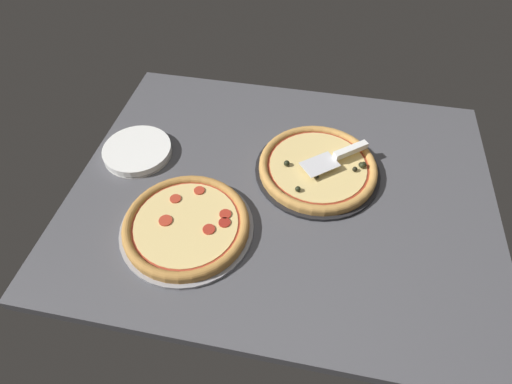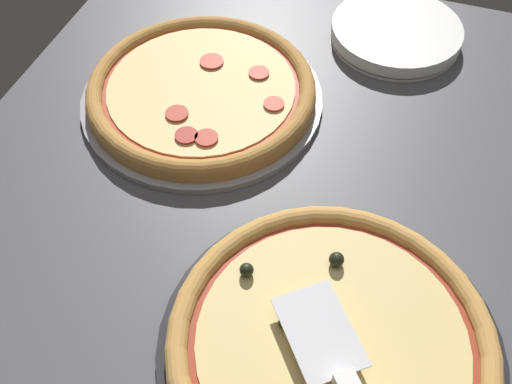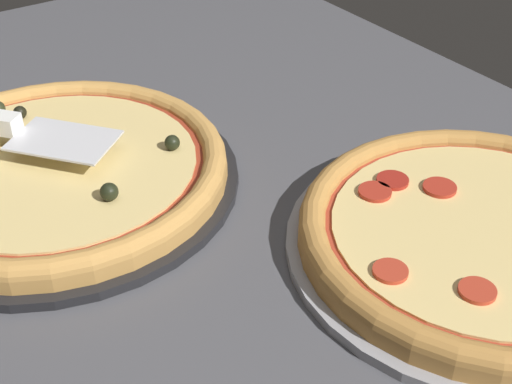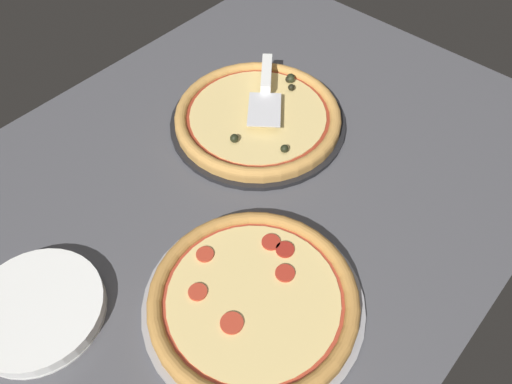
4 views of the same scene
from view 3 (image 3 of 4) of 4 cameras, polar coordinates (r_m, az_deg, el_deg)
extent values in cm
cube|color=#4C4C51|center=(74.82, -6.71, -1.86)|extent=(123.41, 98.42, 3.60)
cylinder|color=black|center=(78.24, -15.54, 0.86)|extent=(38.21, 38.21, 1.00)
cylinder|color=#C68E47|center=(77.56, -15.68, 1.62)|extent=(35.92, 35.92, 1.50)
torus|color=#C68E47|center=(77.16, -15.77, 2.08)|extent=(35.92, 35.92, 2.52)
cylinder|color=maroon|center=(77.12, -15.78, 2.13)|extent=(31.22, 31.22, 0.15)
cylinder|color=#E5C67A|center=(77.06, -15.80, 2.20)|extent=(29.46, 29.46, 0.40)
sphere|color=black|center=(78.03, -12.31, 4.02)|extent=(1.42, 1.42, 1.42)
sphere|color=black|center=(85.84, -18.36, 6.06)|extent=(1.51, 1.51, 1.51)
sphere|color=black|center=(76.23, -6.72, 3.95)|extent=(1.65, 1.65, 1.65)
sphere|color=black|center=(69.54, -11.69, 0.04)|extent=(1.80, 1.80, 1.80)
cylinder|color=#939399|center=(69.78, 17.53, -4.31)|extent=(36.43, 36.43, 1.00)
cylinder|color=#B77F3D|center=(69.01, 17.72, -3.49)|extent=(34.24, 34.24, 1.55)
torus|color=#B77F3D|center=(68.54, 17.83, -2.99)|extent=(34.24, 34.24, 2.53)
cylinder|color=#A33823|center=(68.50, 17.84, -2.94)|extent=(29.76, 29.76, 0.15)
cylinder|color=#E5C67A|center=(68.42, 17.86, -2.86)|extent=(28.08, 28.08, 0.40)
cylinder|color=#B73823|center=(61.21, 10.70, -6.24)|extent=(3.04, 3.04, 0.40)
cylinder|color=#AD2D1E|center=(70.15, 9.49, 0.02)|extent=(3.27, 3.27, 0.40)
cylinder|color=#B73823|center=(61.13, 17.29, -7.54)|extent=(3.12, 3.12, 0.40)
cylinder|color=#AD2D1E|center=(72.05, 14.48, 0.35)|extent=(3.30, 3.30, 0.40)
cylinder|color=maroon|center=(72.08, 10.87, 0.92)|extent=(3.22, 3.22, 0.40)
cube|color=silver|center=(76.67, -15.14, 4.02)|extent=(12.52, 11.97, 0.24)
camera|label=1|loc=(1.29, 39.89, 51.74)|focal=28.00mm
camera|label=2|loc=(0.95, -33.19, 43.30)|focal=42.00mm
camera|label=4|loc=(0.78, 74.35, 40.74)|focal=35.00mm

